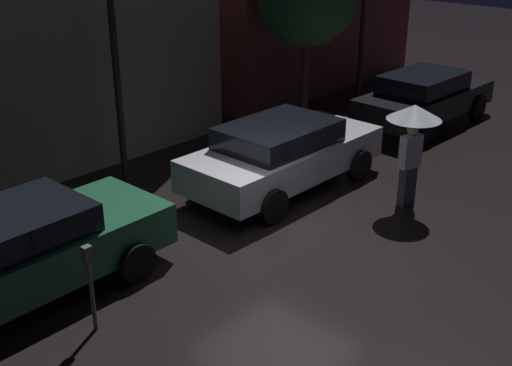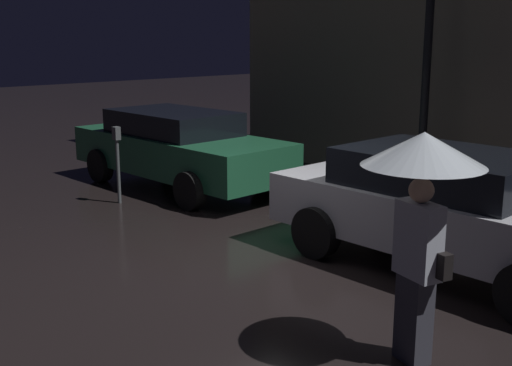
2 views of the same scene
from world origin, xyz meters
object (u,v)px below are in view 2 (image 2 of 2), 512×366
parked_car_green (178,147)px  street_lamp_near (430,9)px  parking_meter (117,156)px  pedestrian_with_umbrella (422,183)px  parked_car_silver (451,207)px

parked_car_green → street_lamp_near: street_lamp_near is taller
parking_meter → street_lamp_near: bearing=48.9°
parked_car_green → pedestrian_with_umbrella: 7.32m
parking_meter → parked_car_green: bearing=101.2°
parked_car_green → parked_car_silver: parked_car_silver is taller
pedestrian_with_umbrella → parked_car_green: bearing=-4.1°
parked_car_silver → pedestrian_with_umbrella: (1.03, -2.33, 0.84)m
parking_meter → street_lamp_near: street_lamp_near is taller
parked_car_silver → street_lamp_near: bearing=128.7°
pedestrian_with_umbrella → parking_meter: (-6.52, 1.02, -0.80)m
parked_car_green → parking_meter: size_ratio=3.56×
parked_car_green → parking_meter: 1.51m
parked_car_silver → parking_meter: size_ratio=3.42×
parked_car_green → parked_car_silver: 5.79m
parked_car_silver → pedestrian_with_umbrella: size_ratio=2.21×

